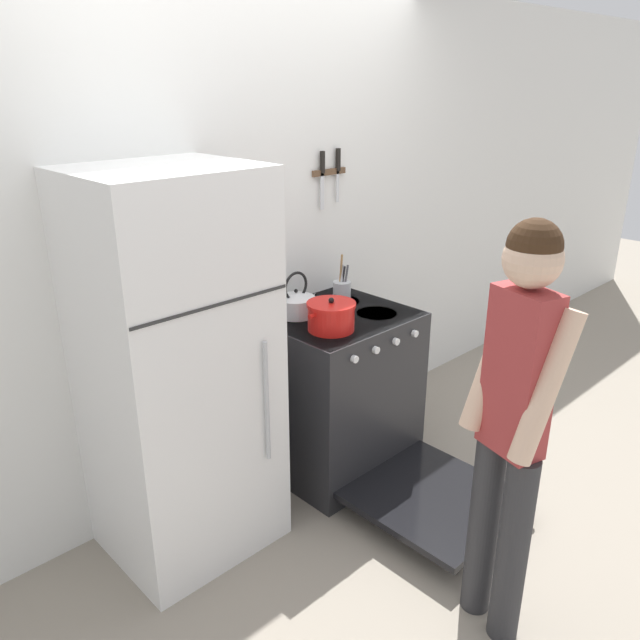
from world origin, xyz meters
name	(u,v)px	position (x,y,z in m)	size (l,w,h in m)	color
ground_plane	(257,457)	(0.00, 0.00, 0.00)	(14.00, 14.00, 0.00)	gray
wall_back	(244,242)	(0.00, 0.03, 1.27)	(10.00, 0.06, 2.55)	silver
refrigerator	(179,372)	(-0.64, -0.31, 0.87)	(0.71, 0.64, 1.74)	white
stove_range	(340,394)	(0.30, -0.37, 0.45)	(0.76, 1.39, 0.90)	#232326
dutch_oven_pot	(331,316)	(0.13, -0.47, 0.97)	(0.28, 0.24, 0.17)	red
tea_kettle	(296,303)	(0.14, -0.20, 0.97)	(0.25, 0.20, 0.24)	silver
utensil_jar	(342,290)	(0.49, -0.19, 0.96)	(0.10, 0.10, 0.26)	#B7BABF
person	(513,416)	(-0.05, -1.56, 0.94)	(0.32, 0.38, 1.64)	#2D2D30
wall_knife_strip	(329,170)	(0.56, -0.02, 1.59)	(0.24, 0.03, 0.32)	brown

